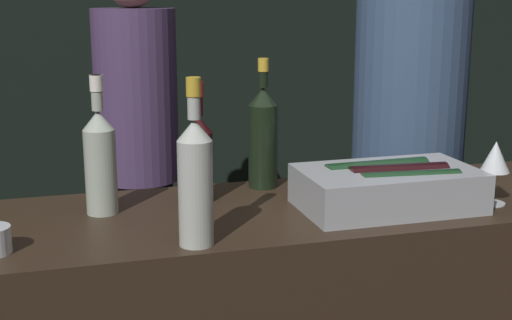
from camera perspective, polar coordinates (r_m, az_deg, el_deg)
name	(u,v)px	position (r m, az deg, el deg)	size (l,w,h in m)	color
wall_back_chalkboard	(137,17)	(4.03, -9.49, 11.23)	(6.40, 0.06, 2.80)	black
ice_bin_with_bottles	(389,186)	(1.81, 10.60, -2.05)	(0.44, 0.26, 0.11)	#9EA0A5
wine_glass	(495,159)	(1.89, 18.59, 0.09)	(0.07, 0.07, 0.16)	silver
white_wine_bottle	(100,158)	(1.76, -12.37, 0.15)	(0.08, 0.08, 0.34)	#9EA899
red_wine_bottle_tall	(199,154)	(1.82, -4.61, 0.45)	(0.07, 0.07, 0.31)	black
champagne_bottle	(263,135)	(1.95, 0.57, 2.01)	(0.08, 0.08, 0.36)	black
rose_wine_bottle	(195,178)	(1.50, -4.88, -1.43)	(0.07, 0.07, 0.36)	#B2B7AD
person_in_hoodie	(138,138)	(3.02, -9.45, 1.76)	(0.34, 0.34, 1.68)	black
person_blond_tee	(407,143)	(2.55, 12.02, 1.31)	(0.39, 0.39, 1.83)	black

